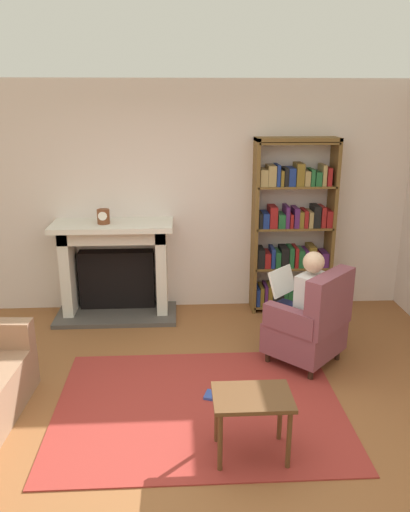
# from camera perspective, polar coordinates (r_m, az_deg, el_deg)

# --- Properties ---
(ground) EXTENTS (14.00, 14.00, 0.00)m
(ground) POSITION_cam_1_polar(r_m,az_deg,el_deg) (4.16, -0.52, -19.13)
(ground) COLOR brown
(back_wall) EXTENTS (5.60, 0.10, 2.70)m
(back_wall) POSITION_cam_1_polar(r_m,az_deg,el_deg) (5.99, -1.65, 6.61)
(back_wall) COLOR silver
(back_wall) RESTS_ON ground
(area_rug) EXTENTS (2.40, 1.80, 0.01)m
(area_rug) POSITION_cam_1_polar(r_m,az_deg,el_deg) (4.40, -0.70, -16.74)
(area_rug) COLOR maroon
(area_rug) RESTS_ON ground
(fireplace) EXTENTS (1.41, 0.64, 1.14)m
(fireplace) POSITION_cam_1_polar(r_m,az_deg,el_deg) (5.99, -10.16, -1.12)
(fireplace) COLOR #4C4742
(fireplace) RESTS_ON ground
(mantel_clock) EXTENTS (0.14, 0.14, 0.16)m
(mantel_clock) POSITION_cam_1_polar(r_m,az_deg,el_deg) (5.74, -11.50, 4.43)
(mantel_clock) COLOR brown
(mantel_clock) RESTS_ON fireplace
(bookshelf) EXTENTS (0.95, 0.32, 2.07)m
(bookshelf) POSITION_cam_1_polar(r_m,az_deg,el_deg) (6.01, 9.91, 2.91)
(bookshelf) COLOR brown
(bookshelf) RESTS_ON ground
(armchair_reading) EXTENTS (0.89, 0.89, 0.97)m
(armchair_reading) POSITION_cam_1_polar(r_m,az_deg,el_deg) (4.94, 11.99, -7.53)
(armchair_reading) COLOR #331E14
(armchair_reading) RESTS_ON ground
(seated_reader) EXTENTS (0.58, 0.58, 1.14)m
(seated_reader) POSITION_cam_1_polar(r_m,az_deg,el_deg) (4.91, 10.95, -5.09)
(seated_reader) COLOR silver
(seated_reader) RESTS_ON ground
(side_table) EXTENTS (0.56, 0.39, 0.50)m
(side_table) POSITION_cam_1_polar(r_m,az_deg,el_deg) (3.70, 5.39, -16.58)
(side_table) COLOR brown
(side_table) RESTS_ON ground
(scattered_books) EXTENTS (0.35, 0.25, 0.03)m
(scattered_books) POSITION_cam_1_polar(r_m,az_deg,el_deg) (4.49, 2.30, -15.65)
(scattered_books) COLOR #334CA5
(scattered_books) RESTS_ON area_rug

